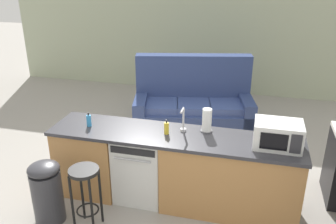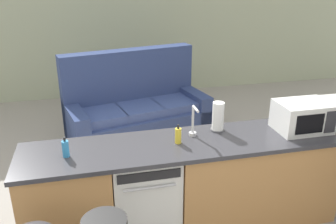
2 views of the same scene
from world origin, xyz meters
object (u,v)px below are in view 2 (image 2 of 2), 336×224
microwave (303,116)px  couch (135,111)px  dishwasher (144,193)px  dish_soap_bottle (66,149)px  paper_towel_roll (218,117)px  soap_bottle (178,135)px

microwave → couch: 2.59m
microwave → couch: (-1.30, 2.15, -0.65)m
dishwasher → dish_soap_bottle: 0.85m
microwave → dish_soap_bottle: 2.18m
paper_towel_roll → soap_bottle: bearing=-158.5°
microwave → soap_bottle: 1.22m
soap_bottle → couch: couch is taller
dishwasher → couch: 2.16m
paper_towel_roll → soap_bottle: 0.47m
paper_towel_roll → couch: 2.13m
soap_bottle → couch: size_ratio=0.08×
soap_bottle → dishwasher: bearing=-179.0°
dishwasher → couch: size_ratio=0.39×
dish_soap_bottle → couch: bearing=68.0°
dishwasher → microwave: size_ratio=1.68×
paper_towel_roll → dish_soap_bottle: paper_towel_roll is taller
dishwasher → soap_bottle: soap_bottle is taller
dishwasher → soap_bottle: size_ratio=4.77×
paper_towel_roll → soap_bottle: paper_towel_roll is taller
dishwasher → paper_towel_roll: paper_towel_roll is taller
microwave → couch: couch is taller
paper_towel_roll → dishwasher: bearing=-166.8°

